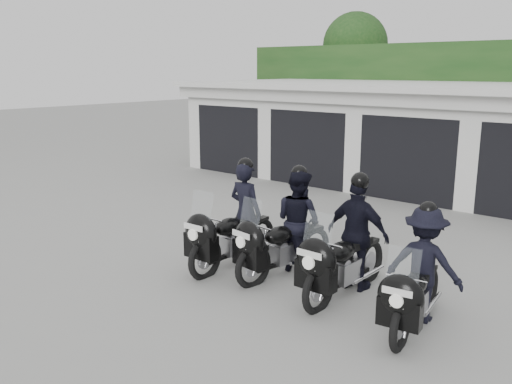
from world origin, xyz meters
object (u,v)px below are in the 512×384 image
Objects in this scene: police_bike_c at (351,242)px; police_bike_d at (421,272)px; police_bike_a at (234,223)px; police_bike_b at (290,228)px.

police_bike_d is (1.25, -0.33, -0.08)m from police_bike_c.
police_bike_a reaches higher than police_bike_b.
police_bike_c is (1.20, -0.08, 0.02)m from police_bike_b.
police_bike_b is 2.49m from police_bike_d.
police_bike_a reaches higher than police_bike_c.
police_bike_b is 1.21m from police_bike_c.
police_bike_c reaches higher than police_bike_d.
police_bike_d is at bearing -2.14° from police_bike_a.
police_bike_c is 1.12× the size of police_bike_d.
police_bike_a is 1.03m from police_bike_b.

